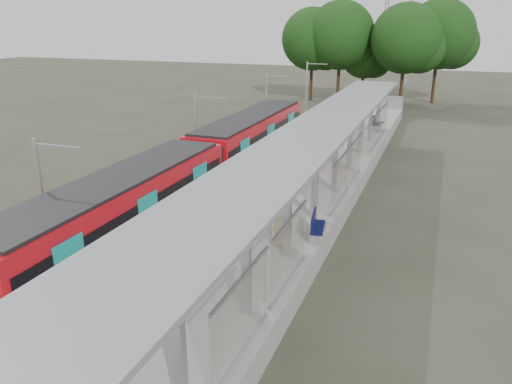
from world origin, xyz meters
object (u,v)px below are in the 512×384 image
at_px(bench_far, 376,122).
at_px(info_pillar_far, 346,137).
at_px(bench_mid, 316,225).
at_px(litter_bin, 274,224).
at_px(info_pillar_near, 277,223).
at_px(train, 201,168).

height_order(bench_far, info_pillar_far, info_pillar_far).
height_order(bench_mid, info_pillar_far, info_pillar_far).
bearing_deg(info_pillar_far, litter_bin, -113.91).
distance_m(info_pillar_near, litter_bin, 1.05).
relative_size(bench_mid, info_pillar_near, 0.79).
xyz_separation_m(bench_mid, info_pillar_far, (-1.78, 15.32, 0.20)).
relative_size(train, litter_bin, 33.94).
xyz_separation_m(train, bench_mid, (7.11, -4.01, -0.50)).
bearing_deg(info_pillar_near, bench_far, 66.32).
bearing_deg(info_pillar_near, litter_bin, 93.43).
height_order(info_pillar_near, info_pillar_far, info_pillar_near).
height_order(info_pillar_far, litter_bin, info_pillar_far).
distance_m(bench_mid, bench_far, 21.97).
distance_m(bench_mid, info_pillar_far, 15.43).
relative_size(train, bench_far, 15.55).
relative_size(bench_mid, info_pillar_far, 0.92).
height_order(info_pillar_near, litter_bin, info_pillar_near).
relative_size(bench_far, info_pillar_near, 0.89).
bearing_deg(litter_bin, bench_mid, 6.23).
bearing_deg(info_pillar_far, info_pillar_near, -112.50).
bearing_deg(bench_far, info_pillar_far, -86.84).
bearing_deg(train, bench_mid, -29.46).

